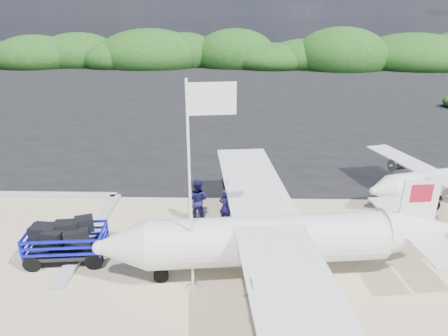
# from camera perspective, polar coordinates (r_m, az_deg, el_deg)

# --- Properties ---
(ground) EXTENTS (160.00, 160.00, 0.00)m
(ground) POSITION_cam_1_polar(r_m,az_deg,el_deg) (14.93, -3.32, -12.64)
(ground) COLOR beige
(asphalt_apron) EXTENTS (90.00, 50.00, 0.04)m
(asphalt_apron) POSITION_cam_1_polar(r_m,az_deg,el_deg) (43.16, -0.22, 10.21)
(asphalt_apron) COLOR #B2B2B2
(asphalt_apron) RESTS_ON ground
(vegetation_band) EXTENTS (124.00, 8.00, 4.40)m
(vegetation_band) POSITION_cam_1_polar(r_m,az_deg,el_deg) (67.86, 0.35, 14.29)
(vegetation_band) COLOR #B2B2B2
(vegetation_band) RESTS_ON ground
(baggage_cart) EXTENTS (3.04, 1.91, 1.45)m
(baggage_cart) POSITION_cam_1_polar(r_m,az_deg,el_deg) (15.80, -21.19, -12.13)
(baggage_cart) COLOR #0D10CA
(baggage_cart) RESTS_ON ground
(flagpole) EXTENTS (1.41, 0.74, 6.73)m
(flagpole) POSITION_cam_1_polar(r_m,az_deg,el_deg) (13.53, -4.42, -16.78)
(flagpole) COLOR white
(flagpole) RESTS_ON ground
(signboard) EXTENTS (1.46, 0.25, 1.19)m
(signboard) POSITION_cam_1_polar(r_m,az_deg,el_deg) (15.33, 6.80, -11.78)
(signboard) COLOR maroon
(signboard) RESTS_ON ground
(crew_a) EXTENTS (0.64, 0.54, 1.50)m
(crew_a) POSITION_cam_1_polar(r_m,az_deg,el_deg) (16.75, 0.17, -5.60)
(crew_a) COLOR #161349
(crew_a) RESTS_ON ground
(crew_b) EXTENTS (1.09, 0.96, 1.88)m
(crew_b) POSITION_cam_1_polar(r_m,az_deg,el_deg) (16.92, -3.81, -4.62)
(crew_b) COLOR #161349
(crew_b) RESTS_ON ground
(aircraft_large) EXTENTS (15.66, 15.66, 4.27)m
(aircraft_large) POSITION_cam_1_polar(r_m,az_deg,el_deg) (35.42, 17.58, 6.73)
(aircraft_large) COLOR #B2B2B2
(aircraft_large) RESTS_ON ground
(aircraft_small) EXTENTS (8.43, 8.43, 2.43)m
(aircraft_small) POSITION_cam_1_polar(r_m,az_deg,el_deg) (50.35, -11.78, 11.38)
(aircraft_small) COLOR #B2B2B2
(aircraft_small) RESTS_ON ground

